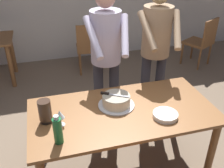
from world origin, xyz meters
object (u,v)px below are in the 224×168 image
at_px(plate_stack, 165,115).
at_px(person_standing_beside, 156,45).
at_px(main_dining_table, 123,120).
at_px(background_chair_0, 90,46).
at_px(background_chair_1, 202,40).
at_px(wine_glass_near, 60,115).
at_px(cake_on_platter, 116,101).
at_px(person_cutting_cake, 106,51).
at_px(hurricane_lamp, 45,111).
at_px(water_bottle, 58,130).
at_px(cake_knife, 109,94).

xyz_separation_m(plate_stack, person_standing_beside, (0.27, 0.86, 0.31)).
height_order(main_dining_table, background_chair_0, background_chair_0).
bearing_deg(main_dining_table, background_chair_1, 43.25).
bearing_deg(wine_glass_near, cake_on_platter, 15.71).
bearing_deg(background_chair_1, plate_stack, -129.47).
distance_m(plate_stack, person_cutting_cake, 0.94).
relative_size(hurricane_lamp, background_chair_0, 0.23).
bearing_deg(hurricane_lamp, water_bottle, -74.49).
relative_size(cake_knife, wine_glass_near, 1.69).
distance_m(cake_on_platter, person_cutting_cake, 0.62).
height_order(main_dining_table, wine_glass_near, wine_glass_near).
xyz_separation_m(main_dining_table, water_bottle, (-0.60, -0.27, 0.22)).
height_order(main_dining_table, plate_stack, plate_stack).
xyz_separation_m(hurricane_lamp, background_chair_1, (2.84, 2.01, -0.37)).
relative_size(person_cutting_cake, person_standing_beside, 1.00).
relative_size(hurricane_lamp, person_standing_beside, 0.12).
relative_size(water_bottle, person_cutting_cake, 0.15).
bearing_deg(cake_knife, person_cutting_cake, 78.10).
height_order(water_bottle, hurricane_lamp, water_bottle).
relative_size(person_cutting_cake, background_chair_1, 1.91).
xyz_separation_m(person_cutting_cake, person_standing_beside, (0.58, 0.03, 0.00)).
bearing_deg(hurricane_lamp, cake_knife, 10.52).
bearing_deg(cake_knife, water_bottle, -141.88).
xyz_separation_m(water_bottle, background_chair_0, (0.74, 2.57, -0.37)).
bearing_deg(plate_stack, wine_glass_near, 171.32).
bearing_deg(background_chair_0, person_standing_beside, -74.56).
xyz_separation_m(cake_on_platter, person_cutting_cake, (0.05, 0.55, 0.27)).
relative_size(cake_knife, hurricane_lamp, 1.16).
distance_m(wine_glass_near, water_bottle, 0.21).
height_order(hurricane_lamp, person_standing_beside, person_standing_beside).
bearing_deg(cake_knife, main_dining_table, -51.81).
distance_m(main_dining_table, person_standing_beside, 0.99).
xyz_separation_m(plate_stack, person_cutting_cake, (-0.32, 0.83, 0.31)).
xyz_separation_m(main_dining_table, wine_glass_near, (-0.57, -0.06, 0.21)).
relative_size(water_bottle, person_standing_beside, 0.15).
xyz_separation_m(person_standing_beside, background_chair_1, (1.56, 1.36, -0.58)).
xyz_separation_m(cake_on_platter, background_chair_0, (0.18, 2.21, -0.31)).
relative_size(main_dining_table, wine_glass_near, 11.72).
xyz_separation_m(wine_glass_near, person_standing_beside, (1.16, 0.73, 0.22)).
xyz_separation_m(hurricane_lamp, person_cutting_cake, (0.69, 0.62, 0.22)).
distance_m(cake_on_platter, cake_knife, 0.10).
bearing_deg(hurricane_lamp, person_cutting_cake, 41.95).
height_order(cake_on_platter, water_bottle, water_bottle).
height_order(cake_knife, background_chair_0, background_chair_0).
height_order(water_bottle, background_chair_0, water_bottle).
bearing_deg(cake_knife, person_standing_beside, 38.07).
height_order(wine_glass_near, background_chair_0, background_chair_0).
bearing_deg(background_chair_1, background_chair_0, 172.28).
height_order(cake_knife, wine_glass_near, wine_glass_near).
xyz_separation_m(plate_stack, wine_glass_near, (-0.89, 0.14, 0.08)).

